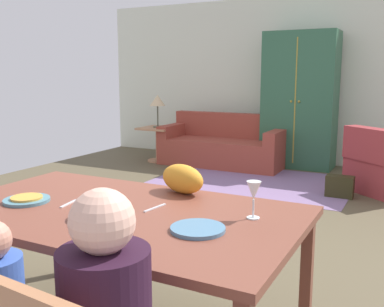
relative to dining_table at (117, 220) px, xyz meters
The scene contains 18 objects.
ground_plane 2.33m from the dining_table, 97.67° to the left, with size 7.50×6.62×0.02m, color brown.
back_wall 5.61m from the dining_table, 93.05° to the left, with size 7.50×0.10×2.70m, color silver.
dining_table is the anchor object (origin of this frame).
plate_near_man 0.54m from the dining_table, 167.08° to the right, with size 0.25×0.25×0.02m, color teal.
pizza_near_man 0.54m from the dining_table, 167.08° to the right, with size 0.17×0.17×0.01m, color gold.
plate_near_child 0.19m from the dining_table, 90.00° to the right, with size 0.25×0.25×0.02m, color #5976A7.
pizza_near_child 0.20m from the dining_table, 90.00° to the right, with size 0.17×0.17×0.01m, color gold.
plate_near_woman 0.54m from the dining_table, 10.82° to the right, with size 0.25×0.25×0.02m, color teal.
wine_glass 0.73m from the dining_table, 14.72° to the left, with size 0.07×0.07×0.19m.
fork 0.30m from the dining_table, behind, with size 0.02×0.15×0.01m, color silver.
knife 0.21m from the dining_table, 30.28° to the left, with size 0.01×0.17×0.01m, color silver.
cat 0.49m from the dining_table, 71.32° to the left, with size 0.32×0.16×0.17m, color orange.
area_rug 4.01m from the dining_table, 98.85° to the left, with size 2.60×1.80×0.01m, color slate.
couch 4.99m from the dining_table, 106.79° to the left, with size 1.97×0.86×0.82m.
armoire 5.19m from the dining_table, 93.71° to the left, with size 1.10×0.59×2.10m.
side_table 5.17m from the dining_table, 119.30° to the left, with size 0.56×0.56×0.58m.
table_lamp 5.17m from the dining_table, 119.30° to the left, with size 0.26×0.26×0.54m.
handbag 3.69m from the dining_table, 80.97° to the left, with size 0.32×0.16×0.26m, color #2C2914.
Camera 1 is at (1.67, -3.30, 1.45)m, focal length 41.69 mm.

